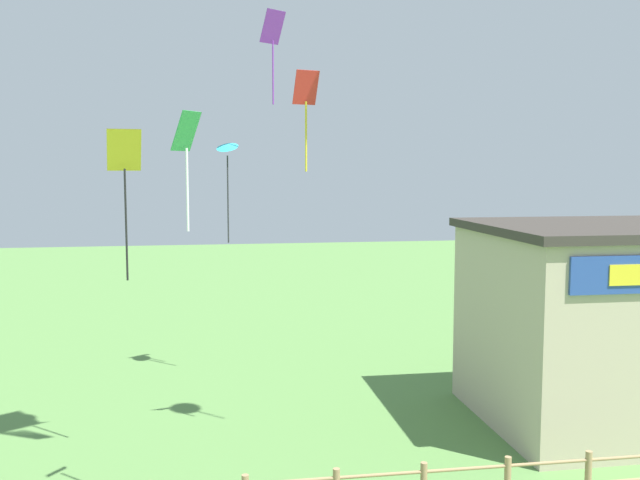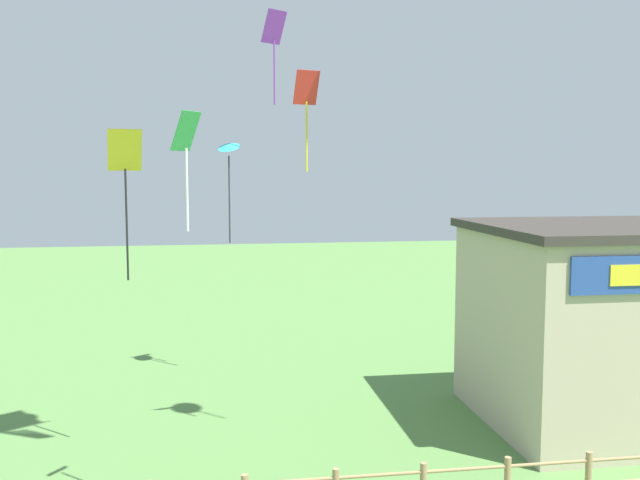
% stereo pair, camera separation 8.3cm
% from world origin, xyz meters
% --- Properties ---
extents(seaside_building, '(7.96, 6.31, 5.61)m').
position_xyz_m(seaside_building, '(9.08, 10.49, 2.82)').
color(seaside_building, '#B7A88E').
rests_on(seaside_building, ground_plane).
extents(kite_red_diamond, '(0.67, 0.45, 2.47)m').
position_xyz_m(kite_red_diamond, '(0.04, 9.98, 8.78)').
color(kite_red_diamond, red).
extents(kite_cyan_delta, '(0.96, 0.94, 3.40)m').
position_xyz_m(kite_cyan_delta, '(-1.69, 16.42, 7.53)').
color(kite_cyan_delta, '#2DB2C6').
extents(kite_purple_streamer, '(0.86, 0.78, 2.91)m').
position_xyz_m(kite_purple_streamer, '(-0.25, 15.32, 11.27)').
color(kite_purple_streamer, purple).
extents(kite_green_diamond, '(0.60, 0.66, 2.30)m').
position_xyz_m(kite_green_diamond, '(-2.80, 6.34, 7.52)').
color(kite_green_diamond, green).
extents(kite_yellow_diamond, '(0.86, 0.65, 3.61)m').
position_xyz_m(kite_yellow_diamond, '(-4.34, 9.86, 7.08)').
color(kite_yellow_diamond, yellow).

